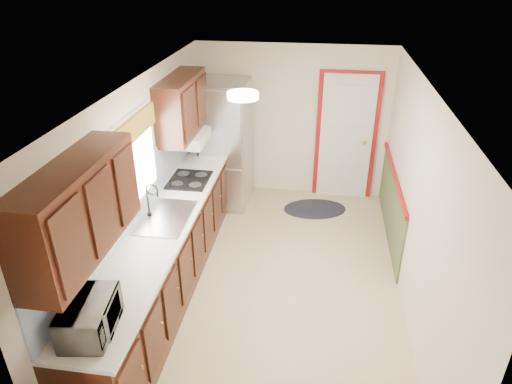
% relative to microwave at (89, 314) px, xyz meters
% --- Properties ---
extents(room_shell, '(3.20, 5.20, 2.52)m').
position_rel_microwave_xyz_m(room_shell, '(1.20, 1.95, 0.08)').
color(room_shell, '#C5B68B').
rests_on(room_shell, ground).
extents(kitchen_run, '(0.63, 4.00, 2.20)m').
position_rel_microwave_xyz_m(kitchen_run, '(-0.04, 1.66, -0.31)').
color(kitchen_run, black).
rests_on(kitchen_run, ground).
extents(back_wall_trim, '(1.12, 2.30, 2.08)m').
position_rel_microwave_xyz_m(back_wall_trim, '(2.19, 4.16, -0.23)').
color(back_wall_trim, maroon).
rests_on(back_wall_trim, ground).
extents(ceiling_fixture, '(0.30, 0.30, 0.06)m').
position_rel_microwave_xyz_m(ceiling_fixture, '(0.90, 1.75, 1.24)').
color(ceiling_fixture, '#FFD88C').
rests_on(ceiling_fixture, room_shell).
extents(microwave, '(0.36, 0.56, 0.36)m').
position_rel_microwave_xyz_m(microwave, '(0.00, 0.00, 0.00)').
color(microwave, white).
rests_on(microwave, kitchen_run).
extents(refrigerator, '(0.82, 0.81, 1.94)m').
position_rel_microwave_xyz_m(refrigerator, '(0.18, 3.92, -0.15)').
color(refrigerator, '#B7B7BC').
rests_on(refrigerator, ground).
extents(rug, '(1.08, 0.81, 0.01)m').
position_rel_microwave_xyz_m(rug, '(1.64, 3.85, -1.11)').
color(rug, black).
rests_on(rug, ground).
extents(cooktop, '(0.50, 0.60, 0.02)m').
position_rel_microwave_xyz_m(cooktop, '(0.01, 2.70, -0.17)').
color(cooktop, black).
rests_on(cooktop, kitchen_run).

